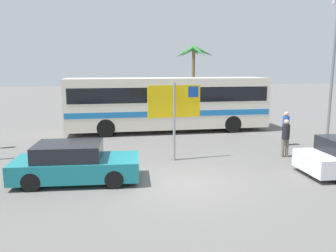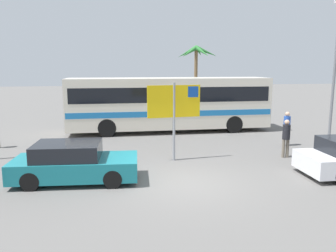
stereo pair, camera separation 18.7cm
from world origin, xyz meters
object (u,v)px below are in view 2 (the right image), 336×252
bus_front_coach (169,102)px  pedestrian_near_sign (287,126)px  pedestrian_crossing_lot (286,135)px  car_teal (74,163)px  ferry_sign (175,104)px

bus_front_coach → pedestrian_near_sign: bearing=-43.1°
pedestrian_crossing_lot → car_teal: bearing=-76.7°
ferry_sign → pedestrian_near_sign: ferry_sign is taller
car_teal → pedestrian_crossing_lot: 8.74m
bus_front_coach → pedestrian_crossing_lot: 7.83m
car_teal → pedestrian_near_sign: pedestrian_near_sign is taller
bus_front_coach → pedestrian_near_sign: (5.03, -4.71, -0.80)m
car_teal → pedestrian_crossing_lot: size_ratio=2.60×
bus_front_coach → pedestrian_crossing_lot: bus_front_coach is taller
ferry_sign → car_teal: 4.66m
bus_front_coach → pedestrian_crossing_lot: bearing=-59.9°
bus_front_coach → car_teal: bus_front_coach is taller
ferry_sign → pedestrian_near_sign: bearing=10.4°
car_teal → pedestrian_near_sign: size_ratio=2.53×
bus_front_coach → car_teal: bearing=-119.0°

